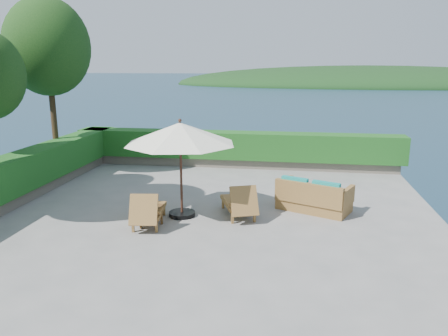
% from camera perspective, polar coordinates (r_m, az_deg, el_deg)
% --- Properties ---
extents(ground, '(12.00, 12.00, 0.00)m').
position_cam_1_polar(ground, '(11.53, -2.11, -6.18)').
color(ground, gray).
rests_on(ground, ground).
extents(foundation, '(12.00, 12.00, 3.00)m').
position_cam_1_polar(foundation, '(12.14, -2.04, -13.09)').
color(foundation, '#5A5147').
rests_on(foundation, ocean).
extents(ocean, '(600.00, 600.00, 0.00)m').
position_cam_1_polar(ocean, '(12.86, -1.99, -18.88)').
color(ocean, '#143141').
rests_on(ocean, ground).
extents(offshore_island, '(126.00, 57.60, 12.60)m').
position_cam_1_polar(offshore_island, '(152.53, 17.92, 10.27)').
color(offshore_island, black).
rests_on(offshore_island, ocean).
extents(planter_wall_far, '(12.00, 0.60, 0.36)m').
position_cam_1_polar(planter_wall_far, '(16.80, 1.55, 0.76)').
color(planter_wall_far, gray).
rests_on(planter_wall_far, ground).
extents(planter_wall_left, '(0.60, 12.00, 0.36)m').
position_cam_1_polar(planter_wall_left, '(13.66, -25.88, -3.62)').
color(planter_wall_left, gray).
rests_on(planter_wall_left, ground).
extents(hedge_far, '(12.40, 0.90, 1.00)m').
position_cam_1_polar(hedge_far, '(16.67, 1.57, 3.01)').
color(hedge_far, '#184915').
rests_on(hedge_far, planter_wall_far).
extents(hedge_left, '(0.90, 12.40, 1.00)m').
position_cam_1_polar(hedge_left, '(13.50, -26.17, -0.90)').
color(hedge_left, '#184915').
rests_on(hedge_left, planter_wall_left).
extents(tree_far, '(2.80, 2.80, 6.03)m').
position_cam_1_polar(tree_far, '(16.06, -22.07, 14.41)').
color(tree_far, '#3D2C17').
rests_on(tree_far, ground).
extents(patio_umbrella, '(3.37, 3.37, 2.55)m').
position_cam_1_polar(patio_umbrella, '(11.00, -5.75, 4.40)').
color(patio_umbrella, black).
rests_on(patio_umbrella, ground).
extents(lounge_left, '(0.87, 1.67, 0.92)m').
position_cam_1_polar(lounge_left, '(10.87, -9.92, -5.48)').
color(lounge_left, olive).
rests_on(lounge_left, ground).
extents(lounge_right, '(1.19, 1.76, 0.94)m').
position_cam_1_polar(lounge_right, '(11.31, 2.03, -4.48)').
color(lounge_right, olive).
rests_on(lounge_right, ground).
extents(side_table, '(0.53, 0.53, 0.52)m').
position_cam_1_polar(side_table, '(10.77, -9.53, -5.39)').
color(side_table, brown).
rests_on(side_table, ground).
extents(wicker_loveseat, '(2.12, 1.66, 0.93)m').
position_cam_1_polar(wicker_loveseat, '(12.00, 11.57, -3.85)').
color(wicker_loveseat, olive).
rests_on(wicker_loveseat, ground).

